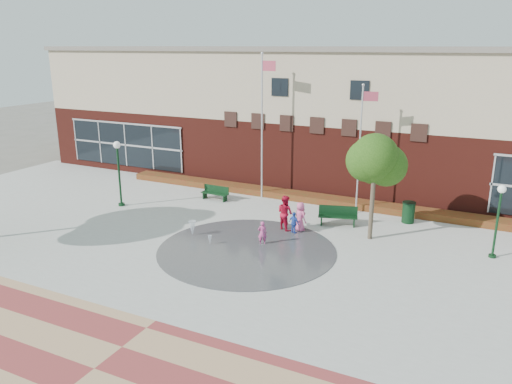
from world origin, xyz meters
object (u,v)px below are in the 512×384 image
at_px(bench_left, 215,196).
at_px(trash_can, 408,212).
at_px(child_splash, 262,233).
at_px(flagpole_right, 361,143).
at_px(flagpole_left, 263,119).

relative_size(bench_left, trash_can, 1.52).
relative_size(trash_can, child_splash, 0.99).
height_order(trash_can, child_splash, child_splash).
distance_m(flagpole_right, bench_left, 9.51).
distance_m(bench_left, child_splash, 7.79).
height_order(bench_left, trash_can, trash_can).
bearing_deg(flagpole_right, trash_can, -16.61).
bearing_deg(flagpole_right, child_splash, -122.02).
bearing_deg(bench_left, flagpole_right, 11.09).
distance_m(flagpole_left, child_splash, 8.91).
xyz_separation_m(flagpole_left, flagpole_right, (6.17, -0.35, -0.87)).
distance_m(flagpole_left, flagpole_right, 6.24).
height_order(flagpole_right, trash_can, flagpole_right).
height_order(flagpole_left, bench_left, flagpole_left).
height_order(flagpole_right, child_splash, flagpole_right).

